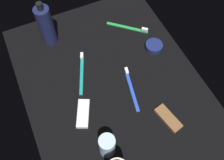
# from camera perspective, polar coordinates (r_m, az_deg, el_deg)

# --- Properties ---
(ground_plane) EXTENTS (0.84, 0.64, 0.01)m
(ground_plane) POSITION_cam_1_polar(r_m,az_deg,el_deg) (0.94, -0.00, -1.08)
(ground_plane) COLOR black
(lotion_bottle) EXTENTS (0.06, 0.06, 0.20)m
(lotion_bottle) POSITION_cam_1_polar(r_m,az_deg,el_deg) (1.01, -14.77, 11.91)
(lotion_bottle) COLOR #191E45
(lotion_bottle) RESTS_ON ground_plane
(deodorant_stick) EXTENTS (0.05, 0.05, 0.11)m
(deodorant_stick) POSITION_cam_1_polar(r_m,az_deg,el_deg) (0.79, -1.11, -14.78)
(deodorant_stick) COLOR silver
(deodorant_stick) RESTS_ON ground_plane
(toothbrush_green) EXTENTS (0.13, 0.14, 0.02)m
(toothbrush_green) POSITION_cam_1_polar(r_m,az_deg,el_deg) (1.09, 4.08, 11.84)
(toothbrush_green) COLOR green
(toothbrush_green) RESTS_ON ground_plane
(toothbrush_teal) EXTENTS (0.17, 0.08, 0.02)m
(toothbrush_teal) POSITION_cam_1_polar(r_m,az_deg,el_deg) (0.96, -6.93, 2.10)
(toothbrush_teal) COLOR teal
(toothbrush_teal) RESTS_ON ground_plane
(toothbrush_blue) EXTENTS (0.18, 0.05, 0.02)m
(toothbrush_blue) POSITION_cam_1_polar(r_m,az_deg,el_deg) (0.93, 4.31, -1.46)
(toothbrush_blue) COLOR blue
(toothbrush_blue) RESTS_ON ground_plane
(snack_bar_white) EXTENTS (0.11, 0.08, 0.01)m
(snack_bar_white) POSITION_cam_1_polar(r_m,az_deg,el_deg) (0.88, -6.59, -7.61)
(snack_bar_white) COLOR white
(snack_bar_white) RESTS_ON ground_plane
(snack_bar_brown) EXTENTS (0.11, 0.06, 0.01)m
(snack_bar_brown) POSITION_cam_1_polar(r_m,az_deg,el_deg) (0.89, 12.68, -8.52)
(snack_bar_brown) COLOR brown
(snack_bar_brown) RESTS_ON ground_plane
(cream_tin_left) EXTENTS (0.07, 0.07, 0.02)m
(cream_tin_left) POSITION_cam_1_polar(r_m,az_deg,el_deg) (1.03, 9.54, 7.62)
(cream_tin_left) COLOR navy
(cream_tin_left) RESTS_ON ground_plane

